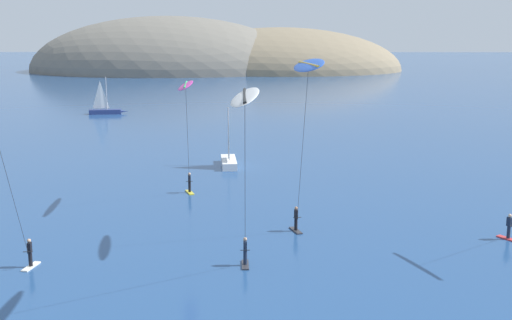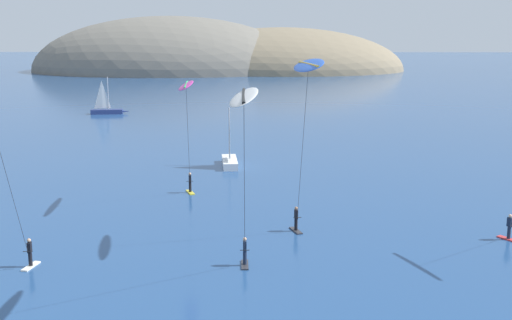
{
  "view_description": "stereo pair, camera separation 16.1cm",
  "coord_description": "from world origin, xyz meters",
  "px_view_note": "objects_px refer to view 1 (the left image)",
  "views": [
    {
      "loc": [
        5.56,
        -13.97,
        13.69
      ],
      "look_at": [
        5.15,
        26.26,
        5.09
      ],
      "focal_mm": 45.0,
      "sensor_mm": 36.0,
      "label": 1
    },
    {
      "loc": [
        5.72,
        -13.97,
        13.69
      ],
      "look_at": [
        5.15,
        26.26,
        5.09
      ],
      "focal_mm": 45.0,
      "sensor_mm": 36.0,
      "label": 2
    }
  ],
  "objects_px": {
    "kitesurfer_blue": "(307,79)",
    "sailboat_far": "(107,110)",
    "sailboat_near": "(229,159)",
    "kitesurfer_white": "(245,111)",
    "kitesurfer_magenta": "(186,96)"
  },
  "relations": [
    {
      "from": "sailboat_near",
      "to": "kitesurfer_blue",
      "type": "height_order",
      "value": "kitesurfer_blue"
    },
    {
      "from": "sailboat_far",
      "to": "kitesurfer_magenta",
      "type": "relative_size",
      "value": 0.63
    },
    {
      "from": "kitesurfer_blue",
      "to": "kitesurfer_magenta",
      "type": "distance_m",
      "value": 12.39
    },
    {
      "from": "kitesurfer_magenta",
      "to": "sailboat_far",
      "type": "bearing_deg",
      "value": 109.96
    },
    {
      "from": "sailboat_near",
      "to": "kitesurfer_white",
      "type": "relative_size",
      "value": 0.55
    },
    {
      "from": "kitesurfer_blue",
      "to": "sailboat_far",
      "type": "bearing_deg",
      "value": 114.27
    },
    {
      "from": "sailboat_far",
      "to": "kitesurfer_blue",
      "type": "bearing_deg",
      "value": -65.73
    },
    {
      "from": "sailboat_near",
      "to": "kitesurfer_white",
      "type": "bearing_deg",
      "value": -85.55
    },
    {
      "from": "sailboat_far",
      "to": "kitesurfer_white",
      "type": "xyz_separation_m",
      "value": [
        23.11,
        -68.47,
        9.09
      ]
    },
    {
      "from": "sailboat_near",
      "to": "sailboat_far",
      "type": "relative_size",
      "value": 1.0
    },
    {
      "from": "kitesurfer_blue",
      "to": "kitesurfer_magenta",
      "type": "bearing_deg",
      "value": 133.45
    },
    {
      "from": "kitesurfer_blue",
      "to": "kitesurfer_magenta",
      "type": "xyz_separation_m",
      "value": [
        -8.41,
        8.88,
        -1.99
      ]
    },
    {
      "from": "kitesurfer_white",
      "to": "sailboat_far",
      "type": "bearing_deg",
      "value": 108.65
    },
    {
      "from": "sailboat_near",
      "to": "kitesurfer_magenta",
      "type": "height_order",
      "value": "kitesurfer_magenta"
    },
    {
      "from": "kitesurfer_blue",
      "to": "kitesurfer_white",
      "type": "xyz_separation_m",
      "value": [
        -3.52,
        -9.43,
        -0.67
      ]
    }
  ]
}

